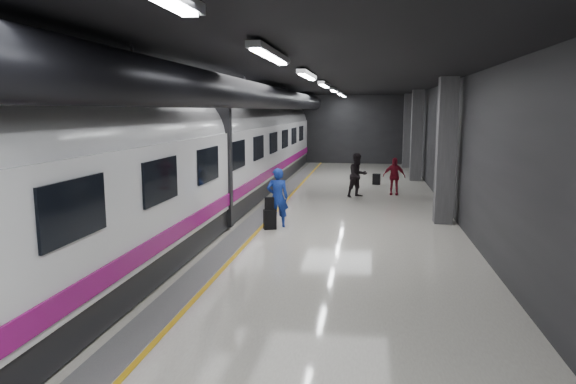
{
  "coord_description": "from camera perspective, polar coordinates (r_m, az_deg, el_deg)",
  "views": [
    {
      "loc": [
        2.2,
        -14.37,
        3.5
      ],
      "look_at": [
        0.15,
        -1.33,
        1.39
      ],
      "focal_mm": 32.0,
      "sensor_mm": 36.0,
      "label": 1
    }
  ],
  "objects": [
    {
      "name": "suitcase_main",
      "position": [
        15.26,
        -2.03,
        -3.05
      ],
      "size": [
        0.42,
        0.35,
        0.59
      ],
      "primitive_type": "cube",
      "rotation": [
        0.0,
        0.0,
        0.38
      ],
      "color": "black",
      "rests_on": "ground"
    },
    {
      "name": "traveler_far_b",
      "position": [
        21.85,
        11.7,
        1.73
      ],
      "size": [
        0.93,
        0.42,
        1.56
      ],
      "primitive_type": "imported",
      "rotation": [
        0.0,
        0.0,
        -0.04
      ],
      "color": "maroon",
      "rests_on": "ground"
    },
    {
      "name": "suitcase_far",
      "position": [
        24.75,
        9.8,
        1.42
      ],
      "size": [
        0.39,
        0.28,
        0.52
      ],
      "primitive_type": "cube",
      "rotation": [
        0.0,
        0.0,
        -0.17
      ],
      "color": "black",
      "rests_on": "ground"
    },
    {
      "name": "platform_hall",
      "position": [
        15.53,
        -0.27,
        9.21
      ],
      "size": [
        10.02,
        40.02,
        4.51
      ],
      "color": "black",
      "rests_on": "ground"
    },
    {
      "name": "shoulder_bag",
      "position": [
        15.15,
        -2.09,
        -1.28
      ],
      "size": [
        0.3,
        0.19,
        0.37
      ],
      "primitive_type": "cube",
      "rotation": [
        0.0,
        0.0,
        0.16
      ],
      "color": "black",
      "rests_on": "suitcase_main"
    },
    {
      "name": "traveler_far_a",
      "position": [
        21.01,
        7.75,
        1.86
      ],
      "size": [
        1.1,
        1.05,
        1.78
      ],
      "primitive_type": "imported",
      "rotation": [
        0.0,
        0.0,
        0.61
      ],
      "color": "black",
      "rests_on": "ground"
    },
    {
      "name": "train",
      "position": [
        15.43,
        -11.79,
        3.56
      ],
      "size": [
        3.05,
        38.0,
        4.05
      ],
      "color": "black",
      "rests_on": "ground"
    },
    {
      "name": "traveler_main",
      "position": [
        15.44,
        -1.17,
        -0.63
      ],
      "size": [
        0.74,
        0.57,
        1.8
      ],
      "primitive_type": "imported",
      "rotation": [
        0.0,
        0.0,
        3.37
      ],
      "color": "#1741B0",
      "rests_on": "ground"
    },
    {
      "name": "ground",
      "position": [
        14.95,
        0.23,
        -4.47
      ],
      "size": [
        40.0,
        40.0,
        0.0
      ],
      "primitive_type": "plane",
      "color": "silver",
      "rests_on": "ground"
    }
  ]
}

